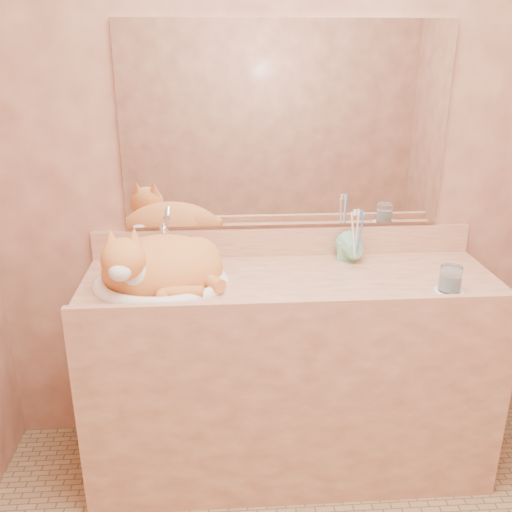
{
  "coord_description": "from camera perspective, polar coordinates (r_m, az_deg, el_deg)",
  "views": [
    {
      "loc": [
        -0.28,
        -1.28,
        1.7
      ],
      "look_at": [
        -0.14,
        0.7,
        0.95
      ],
      "focal_mm": 40.0,
      "sensor_mm": 36.0,
      "label": 1
    }
  ],
  "objects": [
    {
      "name": "mirror",
      "position": [
        2.31,
        2.95,
        12.75
      ],
      "size": [
        1.3,
        0.02,
        0.8
      ],
      "primitive_type": "cube",
      "color": "white",
      "rests_on": "wall_back"
    },
    {
      "name": "faucet",
      "position": [
        2.32,
        -9.14,
        1.12
      ],
      "size": [
        0.06,
        0.13,
        0.18
      ],
      "primitive_type": null,
      "rotation": [
        0.0,
        0.0,
        -0.12
      ],
      "color": "white",
      "rests_on": "vanity_counter"
    },
    {
      "name": "sink_basin",
      "position": [
        2.15,
        -9.52,
        -0.91
      ],
      "size": [
        0.58,
        0.52,
        0.16
      ],
      "primitive_type": null,
      "rotation": [
        0.0,
        0.0,
        -0.23
      ],
      "color": "white",
      "rests_on": "vanity_counter"
    },
    {
      "name": "water_glass",
      "position": [
        2.17,
        18.87,
        -2.16
      ],
      "size": [
        0.08,
        0.08,
        0.09
      ],
      "primitive_type": "cylinder",
      "color": "silver",
      "rests_on": "saucer"
    },
    {
      "name": "soap_dispenser",
      "position": [
        2.37,
        9.11,
        1.42
      ],
      "size": [
        0.1,
        0.1,
        0.17
      ],
      "primitive_type": "imported",
      "rotation": [
        0.0,
        0.0,
        -0.24
      ],
      "color": "#74BA95",
      "rests_on": "vanity_counter"
    },
    {
      "name": "toothbrushes",
      "position": [
        2.32,
        10.07,
        2.31
      ],
      "size": [
        0.04,
        0.04,
        0.24
      ],
      "primitive_type": null,
      "color": "white",
      "rests_on": "toothbrush_cup"
    },
    {
      "name": "saucer",
      "position": [
        2.19,
        18.72,
        -3.4
      ],
      "size": [
        0.11,
        0.11,
        0.01
      ],
      "primitive_type": "cylinder",
      "color": "white",
      "rests_on": "vanity_counter"
    },
    {
      "name": "wall_back",
      "position": [
        2.35,
        2.85,
        9.4
      ],
      "size": [
        2.4,
        0.02,
        2.5
      ],
      "primitive_type": "cube",
      "color": "#8F5541",
      "rests_on": "ground"
    },
    {
      "name": "toothbrush_cup",
      "position": [
        2.35,
        9.94,
        0.3
      ],
      "size": [
        0.12,
        0.12,
        0.11
      ],
      "primitive_type": "imported",
      "rotation": [
        0.0,
        0.0,
        0.09
      ],
      "color": "#74BA95",
      "rests_on": "vanity_counter"
    },
    {
      "name": "vanity_counter",
      "position": [
        2.4,
        3.28,
        -11.69
      ],
      "size": [
        1.6,
        0.55,
        0.85
      ],
      "primitive_type": null,
      "color": "#A36649",
      "rests_on": "floor"
    },
    {
      "name": "lotion_bottle",
      "position": [
        2.32,
        -12.15,
        0.04
      ],
      "size": [
        0.05,
        0.05,
        0.11
      ],
      "primitive_type": "cylinder",
      "color": "white",
      "rests_on": "vanity_counter"
    },
    {
      "name": "cat",
      "position": [
        2.15,
        -9.76,
        -0.77
      ],
      "size": [
        0.49,
        0.42,
        0.25
      ],
      "primitive_type": null,
      "rotation": [
        0.0,
        0.0,
        0.08
      ],
      "color": "orange",
      "rests_on": "sink_basin"
    }
  ]
}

